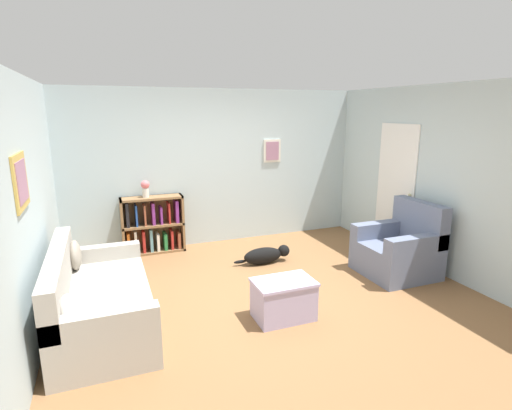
# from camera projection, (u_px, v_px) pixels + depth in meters

# --- Properties ---
(ground_plane) EXTENTS (14.00, 14.00, 0.00)m
(ground_plane) POSITION_uv_depth(u_px,v_px,m) (267.00, 292.00, 5.05)
(ground_plane) COLOR brown
(wall_back) EXTENTS (5.60, 0.13, 2.60)m
(wall_back) POSITION_uv_depth(u_px,v_px,m) (217.00, 167.00, 6.79)
(wall_back) COLOR silver
(wall_back) RESTS_ON ground_plane
(wall_left) EXTENTS (0.13, 5.00, 2.60)m
(wall_left) POSITION_uv_depth(u_px,v_px,m) (25.00, 211.00, 3.85)
(wall_left) COLOR silver
(wall_left) RESTS_ON ground_plane
(wall_right) EXTENTS (0.16, 5.00, 2.60)m
(wall_right) POSITION_uv_depth(u_px,v_px,m) (433.00, 179.00, 5.67)
(wall_right) COLOR silver
(wall_right) RESTS_ON ground_plane
(couch) EXTENTS (0.94, 1.95, 0.88)m
(couch) POSITION_uv_depth(u_px,v_px,m) (97.00, 301.00, 4.18)
(couch) COLOR #ADA89E
(couch) RESTS_ON ground_plane
(bookshelf) EXTENTS (0.97, 0.29, 0.92)m
(bookshelf) POSITION_uv_depth(u_px,v_px,m) (153.00, 226.00, 6.41)
(bookshelf) COLOR olive
(bookshelf) RESTS_ON ground_plane
(recliner_chair) EXTENTS (0.92, 0.91, 1.02)m
(recliner_chair) POSITION_uv_depth(u_px,v_px,m) (400.00, 249.00, 5.57)
(recliner_chair) COLOR slate
(recliner_chair) RESTS_ON ground_plane
(coffee_table) EXTENTS (0.66, 0.44, 0.44)m
(coffee_table) POSITION_uv_depth(u_px,v_px,m) (284.00, 298.00, 4.38)
(coffee_table) COLOR #ADA3CC
(coffee_table) RESTS_ON ground_plane
(dog) EXTENTS (0.88, 0.22, 0.25)m
(dog) POSITION_uv_depth(u_px,v_px,m) (266.00, 255.00, 5.99)
(dog) COLOR black
(dog) RESTS_ON ground_plane
(vase) EXTENTS (0.13, 0.13, 0.27)m
(vase) POSITION_uv_depth(u_px,v_px,m) (145.00, 188.00, 6.22)
(vase) COLOR silver
(vase) RESTS_ON bookshelf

